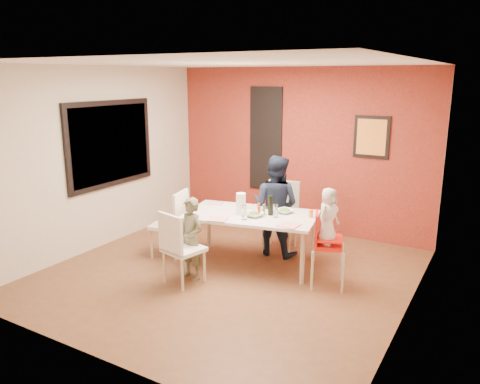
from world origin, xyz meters
The scene contains 35 objects.
ground centered at (0.00, 0.00, 0.00)m, with size 4.50×4.50×0.00m, color brown.
ceiling centered at (0.00, 0.00, 2.70)m, with size 4.50×4.50×0.02m, color white.
wall_back centered at (0.00, 2.25, 1.35)m, with size 4.50×0.02×2.70m, color beige.
wall_front centered at (0.00, -2.25, 1.35)m, with size 4.50×0.02×2.70m, color beige.
wall_left centered at (-2.25, 0.00, 1.35)m, with size 0.02×4.50×2.70m, color beige.
wall_right centered at (2.25, 0.00, 1.35)m, with size 0.02×4.50×2.70m, color beige.
brick_accent_wall centered at (0.00, 2.23, 1.35)m, with size 4.50×0.02×2.70m, color maroon.
picture_window_frame centered at (-2.22, 0.20, 1.55)m, with size 0.05×1.70×1.30m, color black.
picture_window_pane centered at (-2.21, 0.20, 1.55)m, with size 0.02×1.55×1.15m, color black.
glassblock_strip centered at (-0.60, 2.21, 1.50)m, with size 0.55×0.03×1.70m, color silver.
glassblock_surround centered at (-0.60, 2.21, 1.50)m, with size 0.60×0.03×1.76m, color black.
art_print_frame centered at (1.20, 2.21, 1.65)m, with size 0.54×0.03×0.64m, color black.
art_print_canvas centered at (1.20, 2.19, 1.65)m, with size 0.44×0.01×0.54m, color gold.
dining_table centered at (0.10, 0.42, 0.67)m, with size 1.91×1.30×0.73m.
chair_near centered at (-0.36, -0.60, 0.53)m, with size 0.53×0.53×0.94m.
chair_far centered at (0.19, 1.22, 0.57)m, with size 0.55×0.55×1.02m.
chair_left centered at (-1.00, 0.13, 0.54)m, with size 0.54×0.54×0.97m.
high_chair centered at (1.21, 0.29, 0.56)m, with size 0.50×0.50×0.94m.
child_near centered at (-0.34, -0.36, 0.54)m, with size 0.39×0.26×1.07m, color #505039.
child_far centered at (0.20, 0.97, 0.73)m, with size 0.71×0.55×1.46m, color black.
toddler centered at (1.23, 0.31, 0.90)m, with size 0.34×0.22×0.70m, color beige.
plate_near_left centered at (-0.15, -0.02, 0.74)m, with size 0.24×0.24×0.01m, color white.
plate_far_mid centered at (0.04, 0.74, 0.74)m, with size 0.23×0.23×0.01m, color silver.
plate_near_right centered at (0.76, 0.20, 0.74)m, with size 0.24×0.24×0.01m, color white.
plate_far_left centered at (-0.60, 0.62, 0.74)m, with size 0.20×0.20×0.01m, color white.
salad_bowl_a centered at (0.20, 0.34, 0.76)m, with size 0.24×0.24×0.06m, color white.
salad_bowl_b centered at (0.48, 0.69, 0.76)m, with size 0.22×0.22×0.05m, color white.
wine_bottle centered at (0.36, 0.51, 0.87)m, with size 0.07×0.07×0.27m, color black.
wine_glass_a centered at (0.15, 0.16, 0.83)m, with size 0.07×0.07×0.19m, color white.
wine_glass_b centered at (0.46, 0.45, 0.82)m, with size 0.06×0.06×0.18m, color white.
paper_towel_roll centered at (-0.01, 0.34, 0.88)m, with size 0.13×0.13×0.29m, color white.
condiment_red centered at (0.23, 0.42, 0.79)m, with size 0.03×0.03×0.12m, color red.
condiment_green centered at (0.27, 0.48, 0.80)m, with size 0.04×0.04×0.14m, color #3B7C29.
condiment_brown centered at (0.18, 0.49, 0.80)m, with size 0.04×0.04×0.15m, color brown.
sippy_cup centered at (0.86, 0.69, 0.78)m, with size 0.06×0.06×0.10m, color orange.
Camera 1 is at (3.03, -4.91, 2.55)m, focal length 35.00 mm.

